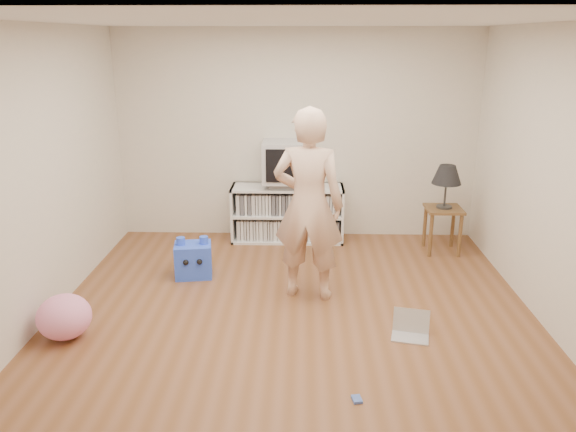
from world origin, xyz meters
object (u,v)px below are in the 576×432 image
(side_table, at_px, (443,219))
(plush_blue, at_px, (193,260))
(laptop, at_px, (411,329))
(crt_tv, at_px, (287,161))
(table_lamp, at_px, (447,176))
(plush_pink, at_px, (64,317))
(person, at_px, (308,205))
(dvd_deck, at_px, (287,184))
(media_unit, at_px, (287,213))

(side_table, bearing_deg, plush_blue, -163.99)
(laptop, height_order, plush_blue, plush_blue)
(crt_tv, distance_m, table_lamp, 1.90)
(plush_blue, bearing_deg, crt_tv, 41.60)
(plush_pink, bearing_deg, table_lamp, 30.13)
(crt_tv, xyz_separation_m, side_table, (1.86, -0.37, -0.60))
(side_table, distance_m, table_lamp, 0.53)
(side_table, height_order, plush_blue, side_table)
(person, height_order, laptop, person)
(crt_tv, relative_size, laptop, 1.68)
(plush_blue, bearing_deg, plush_pink, -131.48)
(side_table, distance_m, person, 2.11)
(table_lamp, relative_size, plush_blue, 1.15)
(crt_tv, xyz_separation_m, plush_blue, (-0.98, -1.18, -0.83))
(dvd_deck, relative_size, plush_blue, 1.00)
(media_unit, distance_m, dvd_deck, 0.39)
(crt_tv, bearing_deg, plush_blue, -129.66)
(dvd_deck, relative_size, side_table, 0.82)
(side_table, distance_m, plush_blue, 2.97)
(crt_tv, relative_size, person, 0.32)
(crt_tv, height_order, plush_blue, crt_tv)
(laptop, distance_m, plush_blue, 2.45)
(media_unit, height_order, plush_pink, media_unit)
(table_lamp, height_order, plush_blue, table_lamp)
(dvd_deck, distance_m, plush_pink, 3.16)
(table_lamp, distance_m, laptop, 2.33)
(laptop, bearing_deg, plush_pink, -165.45)
(media_unit, height_order, laptop, media_unit)
(side_table, height_order, table_lamp, table_lamp)
(dvd_deck, height_order, plush_blue, dvd_deck)
(table_lamp, distance_m, plush_blue, 3.05)
(dvd_deck, height_order, crt_tv, crt_tv)
(dvd_deck, relative_size, person, 0.24)
(side_table, bearing_deg, table_lamp, 0.00)
(laptop, xyz_separation_m, plush_blue, (-2.12, 1.22, 0.13))
(media_unit, relative_size, plush_blue, 3.13)
(table_lamp, relative_size, laptop, 1.44)
(crt_tv, distance_m, side_table, 1.99)
(side_table, bearing_deg, plush_pink, -149.87)
(crt_tv, height_order, side_table, crt_tv)
(crt_tv, relative_size, table_lamp, 1.17)
(side_table, relative_size, laptop, 1.54)
(plush_pink, bearing_deg, side_table, 30.13)
(person, height_order, plush_pink, person)
(media_unit, bearing_deg, table_lamp, -11.69)
(plush_blue, bearing_deg, dvd_deck, 41.68)
(media_unit, distance_m, laptop, 2.69)
(laptop, bearing_deg, dvd_deck, 127.71)
(side_table, xyz_separation_m, person, (-1.62, -1.25, 0.52))
(media_unit, bearing_deg, plush_pink, -125.94)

